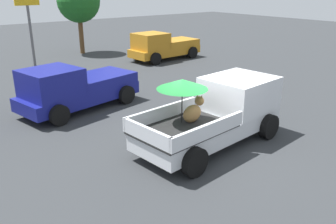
{
  "coord_description": "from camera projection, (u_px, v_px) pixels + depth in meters",
  "views": [
    {
      "loc": [
        -7.16,
        -7.07,
        4.7
      ],
      "look_at": [
        -1.07,
        0.72,
        1.1
      ],
      "focal_mm": 37.74,
      "sensor_mm": 36.0,
      "label": 1
    }
  ],
  "objects": [
    {
      "name": "pickup_truck_far",
      "position": [
        163.0,
        46.0,
        22.99
      ],
      "size": [
        4.89,
        2.38,
        1.8
      ],
      "rotation": [
        0.0,
        0.0,
        3.2
      ],
      "color": "black",
      "rests_on": "ground"
    },
    {
      "name": "motel_sign",
      "position": [
        28.0,
        12.0,
        20.43
      ],
      "size": [
        1.4,
        0.16,
        4.44
      ],
      "color": "#59595B",
      "rests_on": "ground"
    },
    {
      "name": "pickup_truck_red",
      "position": [
        75.0,
        88.0,
        13.74
      ],
      "size": [
        5.06,
        2.89,
        1.8
      ],
      "rotation": [
        0.0,
        0.0,
        3.34
      ],
      "color": "black",
      "rests_on": "ground"
    },
    {
      "name": "pickup_truck_main",
      "position": [
        219.0,
        111.0,
        10.94
      ],
      "size": [
        5.2,
        2.62,
        2.18
      ],
      "rotation": [
        0.0,
        0.0,
        0.09
      ],
      "color": "black",
      "rests_on": "ground"
    },
    {
      "name": "ground_plane",
      "position": [
        209.0,
        144.0,
        10.99
      ],
      "size": [
        80.0,
        80.0,
        0.0
      ],
      "primitive_type": "plane",
      "color": "#2D3033"
    },
    {
      "name": "tree_by_lot",
      "position": [
        78.0,
        1.0,
        24.19
      ],
      "size": [
        2.93,
        2.93,
        5.07
      ],
      "color": "brown",
      "rests_on": "ground"
    }
  ]
}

